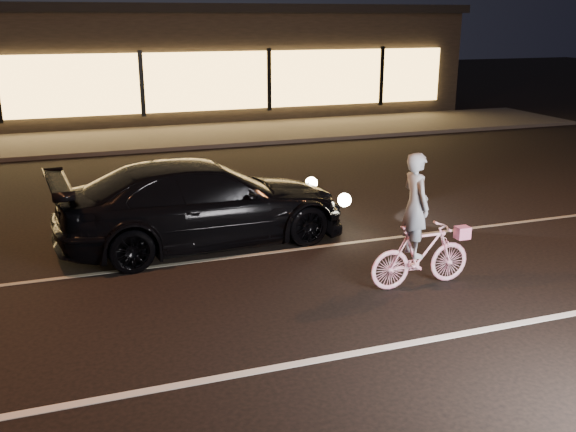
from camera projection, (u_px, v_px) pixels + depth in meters
name	position (u px, v px, depth m)	size (l,w,h in m)	color
ground	(286.00, 305.00, 8.68)	(90.00, 90.00, 0.00)	black
lane_stripe_near	(329.00, 358.00, 7.32)	(60.00, 0.12, 0.01)	silver
lane_stripe_far	(246.00, 255.00, 10.48)	(60.00, 0.10, 0.01)	gray
sidewalk	(152.00, 138.00, 20.38)	(30.00, 4.00, 0.12)	#383533
storefront	(128.00, 60.00, 25.14)	(25.40, 8.42, 4.20)	black
cyclist	(419.00, 240.00, 9.10)	(1.57, 0.54, 1.97)	#FF518D
sedan	(204.00, 203.00, 10.89)	(5.10, 2.44, 1.44)	black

